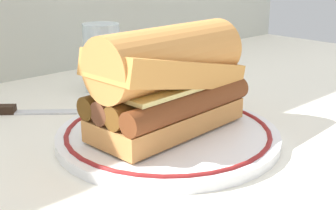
{
  "coord_description": "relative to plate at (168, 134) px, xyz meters",
  "views": [
    {
      "loc": [
        -0.37,
        -0.36,
        0.21
      ],
      "look_at": [
        -0.03,
        0.01,
        0.04
      ],
      "focal_mm": 46.87,
      "sensor_mm": 36.0,
      "label": 1
    }
  ],
  "objects": [
    {
      "name": "drinking_glass",
      "position": [
        0.07,
        0.23,
        0.04
      ],
      "size": [
        0.06,
        0.06,
        0.11
      ],
      "color": "silver",
      "rests_on": "ground_plane"
    },
    {
      "name": "ground_plane",
      "position": [
        0.03,
        -0.01,
        -0.01
      ],
      "size": [
        1.5,
        1.5,
        0.0
      ],
      "primitive_type": "plane",
      "color": "white"
    },
    {
      "name": "plate",
      "position": [
        0.0,
        0.0,
        0.0
      ],
      "size": [
        0.27,
        0.27,
        0.01
      ],
      "color": "white",
      "rests_on": "ground_plane"
    },
    {
      "name": "butter_knife",
      "position": [
        -0.09,
        0.22,
        -0.0
      ],
      "size": [
        0.12,
        0.11,
        0.01
      ],
      "color": "silver",
      "rests_on": "ground_plane"
    },
    {
      "name": "sausage_sandwich",
      "position": [
        -0.0,
        0.0,
        0.07
      ],
      "size": [
        0.2,
        0.11,
        0.12
      ],
      "rotation": [
        0.0,
        0.0,
        0.07
      ],
      "color": "#D18C4A",
      "rests_on": "plate"
    }
  ]
}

